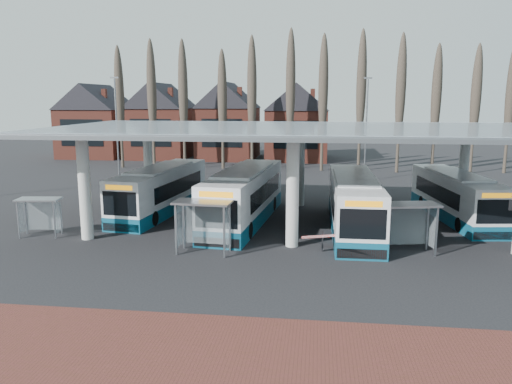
# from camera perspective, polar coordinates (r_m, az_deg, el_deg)

# --- Properties ---
(ground) EXTENTS (140.00, 140.00, 0.00)m
(ground) POSITION_cam_1_polar(r_m,az_deg,el_deg) (25.74, 3.81, -7.77)
(ground) COLOR black
(ground) RESTS_ON ground
(station_canopy) EXTENTS (32.00, 16.00, 6.34)m
(station_canopy) POSITION_cam_1_polar(r_m,az_deg,el_deg) (32.51, 4.76, 6.29)
(station_canopy) COLOR silver
(station_canopy) RESTS_ON ground
(poplar_row) EXTENTS (45.10, 1.10, 14.50)m
(poplar_row) POSITION_cam_1_polar(r_m,az_deg,el_deg) (57.42, 5.88, 11.20)
(poplar_row) COLOR #473D33
(poplar_row) RESTS_ON ground
(townhouse_row) EXTENTS (36.80, 10.30, 12.25)m
(townhouse_row) POSITION_cam_1_polar(r_m,az_deg,el_deg) (70.53, -7.00, 8.74)
(townhouse_row) COLOR brown
(townhouse_row) RESTS_ON ground
(lamp_post_a) EXTENTS (0.80, 0.16, 10.17)m
(lamp_post_a) POSITION_cam_1_polar(r_m,az_deg,el_deg) (50.34, -15.62, 7.05)
(lamp_post_a) COLOR slate
(lamp_post_a) RESTS_ON ground
(lamp_post_b) EXTENTS (0.80, 0.16, 10.17)m
(lamp_post_b) POSITION_cam_1_polar(r_m,az_deg,el_deg) (50.69, 12.47, 7.21)
(lamp_post_b) COLOR slate
(lamp_post_b) RESTS_ON ground
(bus_0) EXTENTS (3.91, 12.20, 3.33)m
(bus_0) POSITION_cam_1_polar(r_m,az_deg,el_deg) (36.69, -10.76, 0.15)
(bus_0) COLOR white
(bus_0) RESTS_ON ground
(bus_1) EXTENTS (3.95, 13.07, 3.58)m
(bus_1) POSITION_cam_1_polar(r_m,az_deg,el_deg) (33.23, -1.29, -0.54)
(bus_1) COLOR white
(bus_1) RESTS_ON ground
(bus_2) EXTENTS (2.75, 12.49, 3.46)m
(bus_2) POSITION_cam_1_polar(r_m,az_deg,el_deg) (31.77, 11.08, -1.35)
(bus_2) COLOR white
(bus_2) RESTS_ON ground
(bus_3) EXTENTS (3.86, 11.61, 3.17)m
(bus_3) POSITION_cam_1_polar(r_m,az_deg,el_deg) (36.82, 21.80, -0.52)
(bus_3) COLOR white
(bus_3) RESTS_ON ground
(shelter_0) EXTENTS (2.61, 1.54, 2.30)m
(shelter_0) POSITION_cam_1_polar(r_m,az_deg,el_deg) (32.41, -23.45, -1.73)
(shelter_0) COLOR gray
(shelter_0) RESTS_ON ground
(shelter_1) EXTENTS (3.13, 1.73, 2.82)m
(shelter_1) POSITION_cam_1_polar(r_m,az_deg,el_deg) (26.61, -5.98, -2.61)
(shelter_1) COLOR gray
(shelter_1) RESTS_ON ground
(shelter_2) EXTENTS (3.15, 1.99, 2.71)m
(shelter_2) POSITION_cam_1_polar(r_m,az_deg,el_deg) (27.56, 17.03, -2.72)
(shelter_2) COLOR gray
(shelter_2) RESTS_ON ground
(barrier) EXTENTS (2.20, 0.98, 1.15)m
(barrier) POSITION_cam_1_polar(r_m,az_deg,el_deg) (26.70, 7.64, -5.17)
(barrier) COLOR black
(barrier) RESTS_ON ground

